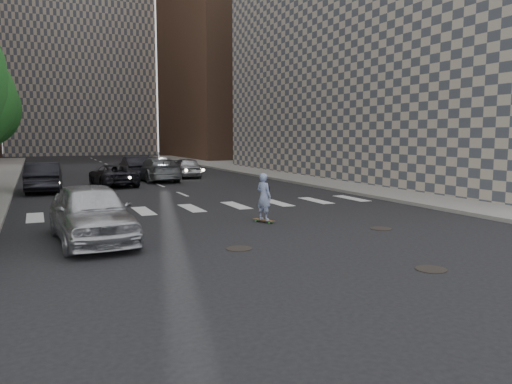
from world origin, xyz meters
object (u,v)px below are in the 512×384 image
skateboarder (264,197)px  traffic_car_c (113,175)px  traffic_car_b (157,169)px  traffic_car_e (135,167)px  traffic_car_a (44,177)px  traffic_car_d (186,167)px  silver_sedan (91,213)px

skateboarder → traffic_car_c: 15.41m
skateboarder → traffic_car_c: (-3.00, 15.12, -0.26)m
traffic_car_b → traffic_car_c: (-3.16, -2.21, -0.14)m
traffic_car_b → traffic_car_e: bearing=-71.8°
traffic_car_e → traffic_car_a: bearing=47.3°
traffic_car_d → traffic_car_e: 3.58m
traffic_car_a → traffic_car_d: (9.60, 6.04, -0.07)m
traffic_car_c → traffic_car_e: size_ratio=0.98×
silver_sedan → traffic_car_e: 21.40m
traffic_car_a → traffic_car_c: (3.84, 1.64, -0.14)m
skateboarder → traffic_car_d: bearing=58.0°
traffic_car_a → traffic_car_e: (6.05, 6.43, -0.01)m
traffic_car_b → traffic_car_e: size_ratio=1.13×
traffic_car_c → traffic_car_e: bearing=-120.4°
traffic_car_a → traffic_car_d: size_ratio=1.14×
traffic_car_e → skateboarder: bearing=92.9°
silver_sedan → traffic_car_b: 19.19m
traffic_car_d → traffic_car_e: size_ratio=0.88×
skateboarder → traffic_car_e: bearing=68.3°
traffic_car_a → traffic_car_c: bearing=-152.9°
silver_sedan → traffic_car_b: silver_sedan is taller
traffic_car_d → traffic_car_c: bearing=41.8°
traffic_car_c → traffic_car_d: 7.25m
traffic_car_d → traffic_car_a: bearing=36.6°
skateboarder → traffic_car_e: size_ratio=0.36×
skateboarder → traffic_car_d: (2.77, 19.51, -0.19)m
traffic_car_d → traffic_car_b: bearing=44.4°
silver_sedan → traffic_car_c: (2.84, 16.01, -0.19)m
skateboarder → silver_sedan: skateboarder is taller
skateboarder → traffic_car_a: (-6.83, 13.48, -0.11)m
traffic_car_d → skateboarder: bearing=86.4°
skateboarder → traffic_car_b: bearing=65.5°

